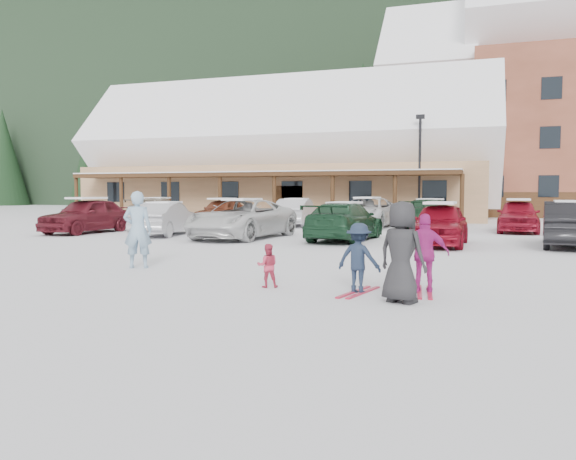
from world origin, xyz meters
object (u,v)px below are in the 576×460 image
(parked_car_5, at_px, (570,224))
(parked_car_9, at_px, (297,212))
(toddler_red, at_px, (268,266))
(parked_car_4, at_px, (440,224))
(parked_car_2, at_px, (242,219))
(parked_car_7, at_px, (158,211))
(day_lodge, at_px, (285,163))
(parked_car_8, at_px, (222,212))
(child_magenta, at_px, (425,253))
(adult_skier, at_px, (138,230))
(child_navy, at_px, (359,258))
(bystander_dark, at_px, (402,252))
(parked_car_12, at_px, (518,216))
(parked_car_3, at_px, (345,222))
(parked_car_0, at_px, (87,215))
(lamp_post, at_px, (420,162))
(parked_car_1, at_px, (165,219))
(parked_car_10, at_px, (367,212))
(parked_car_11, at_px, (430,214))

(parked_car_5, bearing_deg, parked_car_9, -27.55)
(toddler_red, height_order, parked_car_4, parked_car_4)
(parked_car_2, relative_size, parked_car_7, 1.09)
(day_lodge, height_order, parked_car_8, day_lodge)
(child_magenta, bearing_deg, parked_car_5, -116.32)
(adult_skier, distance_m, child_navy, 6.02)
(bystander_dark, bearing_deg, parked_car_7, -26.34)
(day_lodge, bearing_deg, parked_car_12, -36.93)
(bystander_dark, bearing_deg, parked_car_12, -76.53)
(adult_skier, relative_size, parked_car_3, 0.38)
(parked_car_5, bearing_deg, parked_car_0, 5.20)
(parked_car_4, bearing_deg, bystander_dark, -88.04)
(lamp_post, bearing_deg, parked_car_1, -125.07)
(parked_car_12, bearing_deg, parked_car_8, 179.69)
(parked_car_5, height_order, parked_car_9, parked_car_5)
(bystander_dark, height_order, parked_car_5, bystander_dark)
(lamp_post, height_order, toddler_red, lamp_post)
(child_navy, height_order, parked_car_7, parked_car_7)
(child_magenta, relative_size, parked_car_10, 0.26)
(child_navy, height_order, parked_car_0, parked_car_0)
(lamp_post, height_order, parked_car_11, lamp_post)
(parked_car_0, relative_size, parked_car_12, 1.04)
(parked_car_2, bearing_deg, parked_car_4, 2.19)
(toddler_red, height_order, parked_car_12, parked_car_12)
(child_navy, height_order, parked_car_5, parked_car_5)
(child_navy, height_order, parked_car_3, parked_car_3)
(lamp_post, xyz_separation_m, parked_car_2, (-5.61, -13.49, -2.80))
(child_navy, distance_m, parked_car_11, 18.08)
(parked_car_11, bearing_deg, parked_car_12, 179.27)
(parked_car_4, xyz_separation_m, parked_car_9, (-7.96, 8.70, -0.01))
(parked_car_7, distance_m, parked_car_11, 15.34)
(day_lodge, xyz_separation_m, parked_car_11, (11.21, -10.74, -3.20))
(parked_car_8, height_order, parked_car_11, parked_car_11)
(day_lodge, bearing_deg, toddler_red, -71.75)
(parked_car_1, height_order, parked_car_9, parked_car_9)
(parked_car_2, height_order, parked_car_12, parked_car_2)
(day_lodge, bearing_deg, parked_car_2, -76.22)
(parked_car_2, bearing_deg, parked_car_9, 98.39)
(parked_car_5, height_order, parked_car_12, parked_car_5)
(parked_car_1, xyz_separation_m, parked_car_9, (3.35, 7.89, 0.03))
(child_magenta, relative_size, parked_car_0, 0.32)
(child_navy, xyz_separation_m, parked_car_7, (-15.43, 18.23, 0.10))
(parked_car_3, bearing_deg, adult_skier, 75.30)
(adult_skier, distance_m, parked_car_7, 19.20)
(lamp_post, relative_size, parked_car_5, 1.36)
(lamp_post, relative_size, bystander_dark, 3.70)
(child_magenta, xyz_separation_m, parked_car_1, (-11.61, 10.28, -0.03))
(lamp_post, bearing_deg, parked_car_4, -81.73)
(parked_car_0, bearing_deg, bystander_dark, -31.88)
(parked_car_0, height_order, parked_car_5, parked_car_0)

